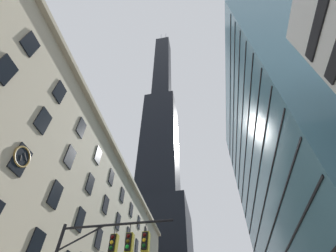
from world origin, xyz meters
TOP-DOWN VIEW (x-y plane):
  - station_building at (-17.69, 22.33)m, footprint 14.05×56.68m
  - dark_skyscraper at (-16.77, 74.37)m, footprint 23.26×23.26m
  - glass_office_midrise at (18.21, 29.54)m, footprint 14.52×43.24m

SIDE VIEW (x-z plane):
  - station_building at x=-17.69m, z-range -0.02..25.88m
  - glass_office_midrise at x=18.21m, z-range 0.00..54.62m
  - dark_skyscraper at x=-16.77m, z-range -41.20..168.61m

